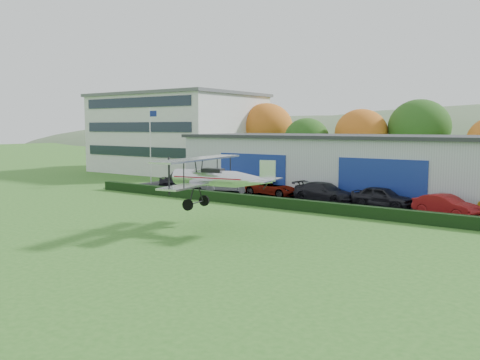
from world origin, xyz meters
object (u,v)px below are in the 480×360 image
Objects in this scene: car_3 at (325,192)px; biplane at (214,177)px; hangar at (406,166)px; office_block at (178,133)px; car_0 at (183,181)px; car_4 at (382,197)px; car_2 at (273,188)px; car_1 at (229,183)px; car_5 at (446,205)px; flagpole at (151,139)px.

biplane is at bearing -172.16° from car_3.
office_block is (-33.00, 7.02, 2.56)m from hangar.
office_block is 3.84× the size of car_3.
car_0 is 19.36m from car_4.
office_block is at bearing 126.15° from biplane.
car_3 is (28.86, -14.25, -4.39)m from office_block.
hangar is 8.81× the size of car_0.
car_0 reaches higher than car_2.
office_block is 4.47× the size of car_0.
car_2 is at bearing 90.72° from car_4.
hangar reaches higher than car_0.
biplane is at bearing -44.38° from office_block.
car_1 reaches higher than car_0.
car_2 is at bearing 91.81° from car_3.
car_2 is 1.04× the size of car_4.
car_3 is at bearing -26.29° from office_block.
car_2 is 1.09× the size of car_5.
car_3 is at bearing -109.21° from car_0.
flagpole is 15.90m from car_2.
car_0 is at bearing -157.63° from hangar.
office_block reaches higher than car_5.
car_4 is at bearing -85.53° from hangar.
hangar is at bearing -84.00° from car_1.
hangar is 15.65m from car_1.
car_1 reaches higher than car_3.
car_1 is at bearing 97.43° from car_3.
flagpole is at bearing -166.49° from hangar.
car_2 is at bearing 102.99° from car_5.
flagpole reaches higher than car_2.
office_block is 32.48m from car_3.
car_0 is 1.00× the size of car_4.
car_2 is (15.36, -0.47, -4.07)m from flagpole.
biplane is (-4.66, -20.71, 0.50)m from hangar.
car_0 reaches higher than car_3.
car_4 is at bearing -109.70° from car_0.
car_3 reaches higher than car_5.
office_block is 36.73m from car_4.
car_0 is at bearing 127.96° from biplane.
car_5 is 16.17m from biplane.
car_1 is at bearing 105.51° from car_5.
car_1 is 4.48m from car_2.
office_block is 4.30× the size of car_2.
car_5 reaches higher than car_2.
car_0 is at bearing 96.64° from car_4.
hangar is at bearing 13.51° from flagpole.
car_0 is 0.86× the size of car_3.
car_0 is at bearing 108.62° from car_5.
flagpole is at bearing 92.34° from car_4.
hangar is at bearing 67.84° from biplane.
flagpole reaches higher than car_4.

